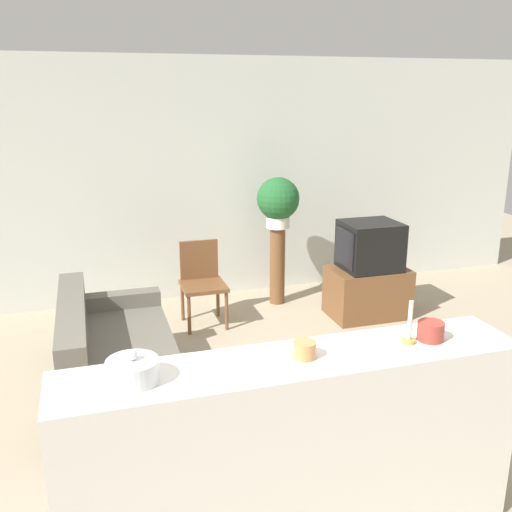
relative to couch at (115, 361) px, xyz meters
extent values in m
plane|color=tan|center=(0.82, -1.32, -0.29)|extent=(14.00, 14.00, 0.00)
cube|color=silver|center=(0.82, 2.11, 1.06)|extent=(9.00, 0.06, 2.70)
cube|color=#605B51|center=(0.04, 0.00, -0.06)|extent=(0.85, 1.60, 0.47)
cube|color=#605B51|center=(-0.29, 0.00, 0.34)|extent=(0.20, 1.60, 0.33)
cube|color=#605B51|center=(0.04, -0.72, 0.01)|extent=(0.85, 0.16, 0.60)
cube|color=#605B51|center=(0.04, 0.72, 0.01)|extent=(0.85, 0.16, 0.60)
cube|color=brown|center=(2.69, 0.93, -0.03)|extent=(0.81, 0.54, 0.53)
cube|color=black|center=(2.69, 0.93, 0.48)|extent=(0.57, 0.51, 0.50)
cube|color=black|center=(2.40, 0.93, 0.48)|extent=(0.02, 0.42, 0.39)
cube|color=brown|center=(0.96, 1.18, 0.13)|extent=(0.44, 0.44, 0.04)
cube|color=brown|center=(0.96, 1.38, 0.35)|extent=(0.40, 0.04, 0.41)
cylinder|color=brown|center=(0.77, 0.99, -0.09)|extent=(0.04, 0.04, 0.40)
cylinder|color=brown|center=(1.15, 0.99, -0.09)|extent=(0.04, 0.04, 0.40)
cylinder|color=brown|center=(0.77, 1.37, -0.09)|extent=(0.04, 0.04, 0.40)
cylinder|color=brown|center=(1.15, 1.37, -0.09)|extent=(0.04, 0.04, 0.40)
cylinder|color=brown|center=(1.89, 1.58, 0.15)|extent=(0.17, 0.17, 0.88)
cylinder|color=white|center=(1.89, 1.58, 0.65)|extent=(0.26, 0.26, 0.12)
sphere|color=#23602D|center=(1.89, 1.58, 0.91)|extent=(0.47, 0.47, 0.47)
cube|color=silver|center=(0.82, -1.81, 0.24)|extent=(2.38, 0.44, 1.06)
cylinder|color=silver|center=(0.02, -1.81, 0.82)|extent=(0.24, 0.24, 0.11)
sphere|color=silver|center=(0.02, -1.81, 0.90)|extent=(0.05, 0.05, 0.05)
cylinder|color=#C6844C|center=(0.86, -1.81, 0.81)|extent=(0.12, 0.12, 0.08)
cylinder|color=#B7933D|center=(1.44, -1.81, 0.77)|extent=(0.07, 0.07, 0.02)
cylinder|color=beige|center=(1.44, -1.81, 0.89)|extent=(0.02, 0.02, 0.21)
cylinder|color=#99382D|center=(1.57, -1.81, 0.82)|extent=(0.14, 0.14, 0.10)
camera|label=1|loc=(-0.12, -4.20, 2.04)|focal=40.00mm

